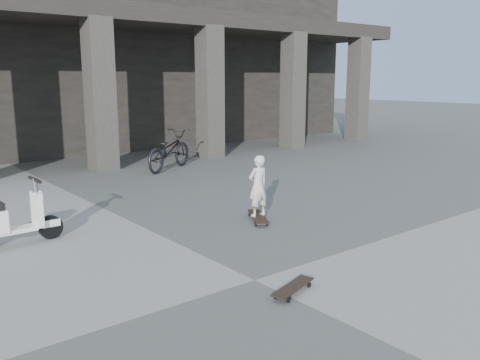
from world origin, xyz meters
TOP-DOWN VIEW (x-y plane):
  - ground at (0.00, 0.00)m, footprint 90.00×90.00m
  - longboard at (1.75, 1.99)m, footprint 0.65×0.90m
  - skateboard_spare at (0.10, -0.57)m, footprint 0.74×0.38m
  - child at (1.75, 1.99)m, footprint 0.39×0.26m
  - bicycle at (3.13, 7.30)m, footprint 2.12×1.59m

SIDE VIEW (x-z plane):
  - ground at x=0.00m, z-range 0.00..0.00m
  - skateboard_spare at x=0.10m, z-range 0.02..0.11m
  - longboard at x=1.75m, z-range 0.03..0.12m
  - bicycle at x=3.13m, z-range 0.00..1.07m
  - child at x=1.75m, z-range 0.09..1.16m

